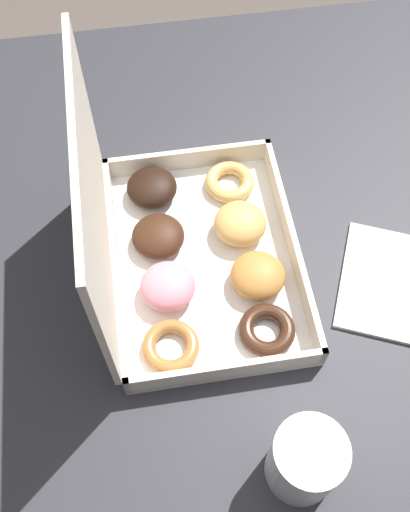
{
  "coord_description": "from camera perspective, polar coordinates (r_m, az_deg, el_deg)",
  "views": [
    {
      "loc": [
        -0.42,
        0.1,
        1.43
      ],
      "look_at": [
        -0.01,
        0.04,
        0.72
      ],
      "focal_mm": 42.0,
      "sensor_mm": 36.0,
      "label": 1
    }
  ],
  "objects": [
    {
      "name": "ground_plane",
      "position": [
        1.5,
        1.42,
        -13.5
      ],
      "size": [
        8.0,
        8.0,
        0.0
      ],
      "primitive_type": "plane",
      "color": "#564C44"
    },
    {
      "name": "dining_table",
      "position": [
        0.93,
        2.22,
        -2.58
      ],
      "size": [
        1.0,
        0.97,
        0.7
      ],
      "color": "#2D2D33",
      "rests_on": "ground_plane"
    },
    {
      "name": "donut_box",
      "position": [
        0.79,
        -2.28,
        1.18
      ],
      "size": [
        0.35,
        0.26,
        0.3
      ],
      "color": "white",
      "rests_on": "dining_table"
    },
    {
      "name": "coffee_mug",
      "position": [
        0.7,
        9.53,
        -18.67
      ],
      "size": [
        0.08,
        0.08,
        0.1
      ],
      "color": "white",
      "rests_on": "dining_table"
    },
    {
      "name": "paper_napkin",
      "position": [
        0.86,
        16.29,
        -2.28
      ],
      "size": [
        0.2,
        0.16,
        0.01
      ],
      "color": "silver",
      "rests_on": "dining_table"
    }
  ]
}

